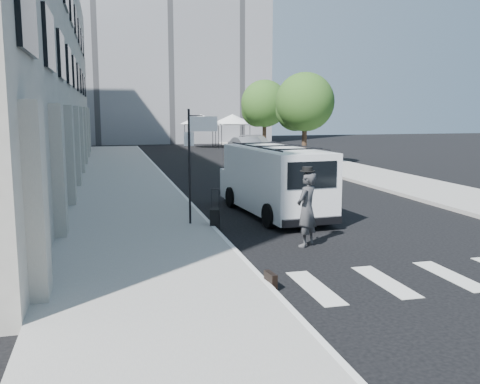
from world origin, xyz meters
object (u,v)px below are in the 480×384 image
businessman (307,209)px  suitcase (215,219)px  parked_car_c (256,145)px  cargo_van (274,180)px  parked_car_b (248,148)px  parked_car_a (297,156)px  briefcase (271,281)px

businessman → suitcase: size_ratio=1.63×
parked_car_c → cargo_van: bearing=-100.0°
cargo_van → parked_car_b: 22.17m
suitcase → parked_car_c: 27.25m
suitcase → parked_car_a: 18.60m
businessman → parked_car_b: 26.66m
parked_car_b → parked_car_a: bearing=-85.5°
briefcase → cargo_van: size_ratio=0.07×
briefcase → suitcase: size_ratio=0.36×
briefcase → parked_car_a: parked_car_a is taller
briefcase → parked_car_c: parked_car_c is taller
businessman → parked_car_c: bearing=-144.8°
briefcase → parked_car_b: bearing=69.5°
parked_car_a → parked_car_c: (0.00, 9.38, 0.12)m
briefcase → businessman: bearing=51.0°
businessman → briefcase: (-1.96, -3.06, -0.84)m
cargo_van → parked_car_c: 24.73m
briefcase → suitcase: 5.65m
businessman → suitcase: 3.32m
businessman → parked_car_a: size_ratio=0.51×
briefcase → suitcase: (0.00, 5.65, 0.16)m
briefcase → parked_car_c: size_ratio=0.08×
briefcase → parked_car_b: size_ratio=0.09×
suitcase → cargo_van: bearing=53.3°
parked_car_a → suitcase: bearing=-109.9°
parked_car_b → briefcase: bearing=-110.3°
cargo_van → parked_car_c: bearing=70.5°
suitcase → cargo_van: 3.24m
cargo_van → parked_car_a: bearing=61.9°
businessman → cargo_van: 4.52m
businessman → cargo_van: size_ratio=0.32×
suitcase → parked_car_c: bearing=87.3°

